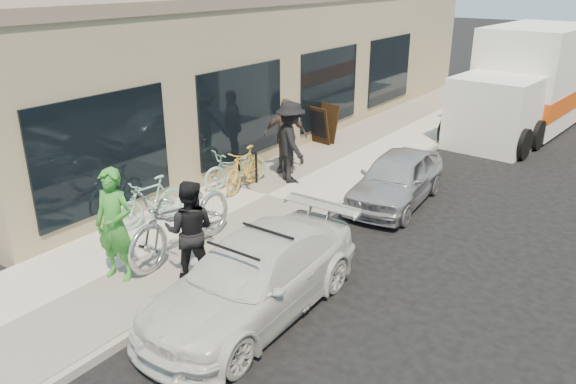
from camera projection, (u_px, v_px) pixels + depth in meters
The scene contains 17 objects.
ground at pixel (253, 285), 9.10m from camera, with size 120.00×120.00×0.00m, color black.
sidewalk at pixel (267, 198), 12.43m from camera, with size 3.00×34.00×0.15m, color beige.
curb at pixel (327, 214), 11.59m from camera, with size 0.12×34.00×0.13m, color #A19993.
storefront at pixel (281, 64), 17.22m from camera, with size 3.60×20.00×4.22m.
bike_rack at pixel (248, 166), 12.79m from camera, with size 0.16×0.53×0.77m.
sandwich_board at pixel (323, 124), 15.98m from camera, with size 0.75×0.75×1.08m.
sedan_white at pixel (254, 277), 8.17m from camera, with size 1.72×4.07×1.21m.
sedan_silver at pixel (396, 178), 12.15m from camera, with size 1.34×3.34×1.14m, color #ABABB1.
moving_truck at pixel (526, 86), 17.62m from camera, with size 2.94×6.70×3.21m.
tandem_bike at pixel (183, 218), 9.59m from camera, with size 0.88×2.52×1.32m, color #B2B3B5.
woman_rider at pixel (115, 225), 8.72m from camera, with size 0.67×0.44×1.83m, color #358C2E.
man_standing at pixel (190, 231), 8.73m from camera, with size 0.80×0.63×1.66m, color black.
cruiser_bike_a at pixel (151, 201), 10.85m from camera, with size 0.43×1.53×0.92m, color #88CBBB.
cruiser_bike_b at pixel (236, 167), 12.79m from camera, with size 0.58×1.66×0.87m, color #88CBBB.
cruiser_bike_c at pixel (245, 169), 12.60m from camera, with size 0.45×1.58×0.95m, color gold.
bystander_a at pixel (291, 142), 12.90m from camera, with size 1.22×0.70×1.89m, color black.
bystander_b at pixel (285, 135), 13.57m from camera, with size 1.06×0.44×1.81m, color brown.
Camera 1 is at (5.06, -6.13, 4.72)m, focal length 35.00 mm.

